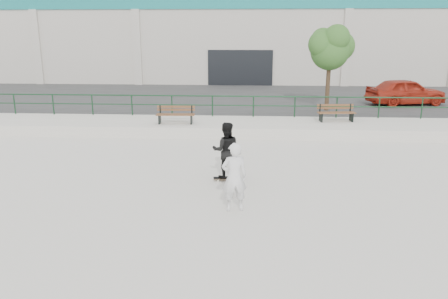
# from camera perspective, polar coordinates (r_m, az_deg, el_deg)

# --- Properties ---
(ground) EXTENTS (120.00, 120.00, 0.00)m
(ground) POSITION_cam_1_polar(r_m,az_deg,el_deg) (11.24, -1.27, -8.47)
(ground) COLOR beige
(ground) RESTS_ON ground
(ledge) EXTENTS (30.00, 3.00, 0.50)m
(ledge) POSITION_cam_1_polar(r_m,az_deg,el_deg) (20.24, 0.99, 2.96)
(ledge) COLOR beige
(ledge) RESTS_ON ground
(parking_strip) EXTENTS (60.00, 14.00, 0.50)m
(parking_strip) POSITION_cam_1_polar(r_m,az_deg,el_deg) (28.60, 1.78, 6.51)
(parking_strip) COLOR #303030
(parking_strip) RESTS_ON ground
(railing) EXTENTS (28.00, 0.06, 1.03)m
(railing) POSITION_cam_1_polar(r_m,az_deg,el_deg) (21.33, 1.16, 6.30)
(railing) COLOR #153C20
(railing) RESTS_ON ledge
(commercial_building) EXTENTS (44.20, 16.33, 8.00)m
(commercial_building) POSITION_cam_1_polar(r_m,az_deg,el_deg) (42.27, 2.47, 15.14)
(commercial_building) COLOR #B9B3A6
(commercial_building) RESTS_ON ground
(bench_left) EXTENTS (1.75, 0.58, 0.80)m
(bench_left) POSITION_cam_1_polar(r_m,az_deg,el_deg) (19.86, -6.34, 4.53)
(bench_left) COLOR brown
(bench_left) RESTS_ON ledge
(bench_right) EXTENTS (1.76, 0.68, 0.79)m
(bench_right) POSITION_cam_1_polar(r_m,az_deg,el_deg) (20.89, 14.42, 4.66)
(bench_right) COLOR brown
(bench_right) RESTS_ON ledge
(tree) EXTENTS (2.47, 2.20, 4.39)m
(tree) POSITION_cam_1_polar(r_m,az_deg,el_deg) (23.57, 13.77, 12.94)
(tree) COLOR #4A3A25
(tree) RESTS_ON parking_strip
(red_car) EXTENTS (4.69, 2.74, 1.50)m
(red_car) POSITION_cam_1_polar(r_m,az_deg,el_deg) (26.97, 22.64, 7.00)
(red_car) COLOR #A02313
(red_car) RESTS_ON parking_strip
(skateboard) EXTENTS (0.80, 0.34, 0.09)m
(skateboard) POSITION_cam_1_polar(r_m,az_deg,el_deg) (13.70, 0.25, -3.73)
(skateboard) COLOR black
(skateboard) RESTS_ON ground
(standing_skater) EXTENTS (0.90, 0.73, 1.76)m
(standing_skater) POSITION_cam_1_polar(r_m,az_deg,el_deg) (13.44, 0.25, -0.09)
(standing_skater) COLOR black
(standing_skater) RESTS_ON skateboard
(seated_skater) EXTENTS (0.74, 0.57, 1.81)m
(seated_skater) POSITION_cam_1_polar(r_m,az_deg,el_deg) (11.18, 1.35, -3.62)
(seated_skater) COLOR silver
(seated_skater) RESTS_ON ground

